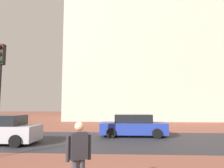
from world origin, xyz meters
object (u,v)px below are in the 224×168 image
at_px(person_skater, 79,155).
at_px(traffic_light_pole, 0,77).
at_px(car_silver, 1,130).
at_px(car_blue, 133,126).

bearing_deg(person_skater, traffic_light_pole, 139.98).
bearing_deg(person_skater, car_silver, 131.99).
height_order(person_skater, traffic_light_pole, traffic_light_pole).
bearing_deg(car_blue, traffic_light_pole, -134.25).
bearing_deg(car_blue, person_skater, -100.04).
relative_size(person_skater, car_silver, 0.42).
relative_size(person_skater, traffic_light_pole, 0.36).
distance_m(car_blue, traffic_light_pole, 8.95).
xyz_separation_m(car_blue, traffic_light_pole, (-5.97, -6.13, 2.61)).
distance_m(car_silver, traffic_light_pole, 4.13).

